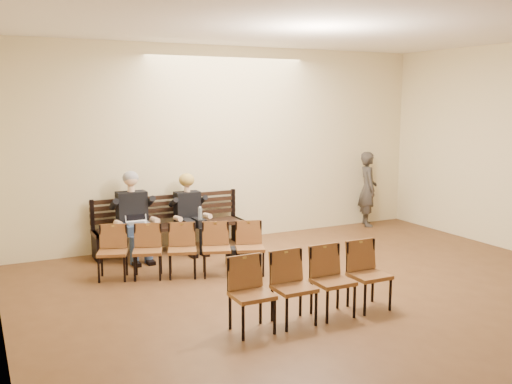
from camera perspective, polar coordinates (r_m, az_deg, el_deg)
ground at (r=6.63m, az=15.58°, el=-13.82°), size 10.00×10.00×0.00m
room_walls at (r=6.71m, az=11.97°, el=8.86°), size 8.02×10.01×3.51m
bench at (r=9.86m, az=-8.49°, el=-4.55°), size 2.60×0.90×0.45m
seated_man at (r=9.46m, az=-12.15°, el=-2.23°), size 0.59×0.82×1.42m
seated_woman at (r=9.76m, az=-6.67°, el=-2.33°), size 0.52×0.73×1.22m
laptop at (r=9.33m, az=-11.70°, el=-3.23°), size 0.39×0.34×0.25m
water_bottle at (r=9.55m, az=-5.60°, el=-2.87°), size 0.07×0.07×0.23m
bag at (r=9.00m, az=-1.65°, el=-6.37°), size 0.40×0.30×0.27m
passerby at (r=11.80m, az=11.13°, el=0.85°), size 0.63×0.75×1.75m
chair_row_front at (r=8.39m, az=-7.39°, el=-5.82°), size 2.40×1.20×0.78m
chair_row_back at (r=6.76m, az=5.81°, el=-9.24°), size 2.05×0.47×0.84m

